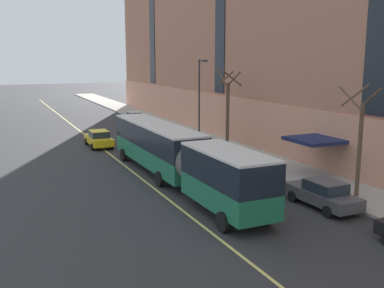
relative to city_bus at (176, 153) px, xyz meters
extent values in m
plane|color=#303033|center=(0.58, -5.67, -2.05)|extent=(260.00, 260.00, 0.00)
cube|color=#ADA89E|center=(8.93, -2.67, -1.97)|extent=(4.21, 160.00, 0.15)
cube|color=tan|center=(10.97, -5.67, 0.15)|extent=(0.14, 110.00, 4.40)
cube|color=navy|center=(9.44, -2.18, 0.55)|extent=(3.20, 3.40, 0.24)
cube|color=#1E232B|center=(10.99, 35.58, 12.89)|extent=(0.10, 2.00, 20.65)
cube|color=#1E704C|center=(-0.04, 3.66, -0.80)|extent=(2.57, 12.51, 1.25)
cube|color=black|center=(-0.04, 3.66, 0.59)|extent=(2.59, 12.51, 1.53)
cube|color=white|center=(-0.04, 3.66, 1.41)|extent=(2.60, 12.51, 0.12)
cube|color=#19232D|center=(-0.10, 9.93, 0.43)|extent=(2.26, 0.10, 1.15)
cube|color=orange|center=(-0.10, 9.94, 1.17)|extent=(1.72, 0.08, 0.28)
cube|color=black|center=(-0.10, 9.95, -1.33)|extent=(2.40, 0.14, 0.24)
cube|color=white|center=(-0.96, 9.94, -1.08)|extent=(0.28, 0.06, 0.18)
cube|color=white|center=(0.76, 9.96, -1.08)|extent=(0.28, 0.06, 0.18)
cylinder|color=#595651|center=(0.03, -3.08, -0.04)|extent=(2.34, 1.02, 2.33)
cube|color=#1E704C|center=(0.07, -6.80, -0.80)|extent=(2.51, 6.45, 1.25)
cube|color=black|center=(0.07, -6.80, 0.59)|extent=(2.53, 6.45, 1.53)
cube|color=white|center=(0.07, -6.80, 1.41)|extent=(2.54, 6.45, 0.12)
cylinder|color=black|center=(-1.30, 8.02, -1.55)|extent=(0.31, 1.00, 1.00)
cylinder|color=black|center=(1.15, 8.04, -1.55)|extent=(0.31, 1.00, 1.00)
cylinder|color=black|center=(-1.22, -0.10, -1.55)|extent=(0.31, 1.00, 1.00)
cylinder|color=black|center=(1.23, -0.07, -1.55)|extent=(0.31, 1.00, 1.00)
cylinder|color=black|center=(-1.14, -8.58, -1.55)|extent=(0.31, 1.00, 1.00)
cylinder|color=black|center=(1.31, -8.55, -1.55)|extent=(0.31, 1.00, 1.00)
cube|color=#BCAD89|center=(5.65, 11.51, -1.41)|extent=(1.78, 4.45, 0.64)
cube|color=#232D38|center=(5.65, 11.29, -0.81)|extent=(1.56, 2.01, 0.56)
cube|color=#BCAD89|center=(5.65, 11.29, -0.51)|extent=(1.52, 1.92, 0.04)
cylinder|color=black|center=(4.78, 12.88, -1.73)|extent=(0.22, 0.64, 0.64)
cylinder|color=black|center=(6.50, 12.89, -1.73)|extent=(0.22, 0.64, 0.64)
cylinder|color=black|center=(4.79, 10.13, -1.73)|extent=(0.22, 0.64, 0.64)
cylinder|color=black|center=(6.52, 10.14, -1.73)|extent=(0.22, 0.64, 0.64)
cube|color=silver|center=(5.51, 27.35, -1.41)|extent=(1.84, 4.30, 0.64)
cube|color=#232D38|center=(5.50, 27.14, -0.81)|extent=(1.56, 1.96, 0.56)
cube|color=silver|center=(5.50, 27.14, -0.51)|extent=(1.52, 1.87, 0.04)
cylinder|color=black|center=(4.71, 28.69, -1.73)|extent=(0.24, 0.65, 0.64)
cylinder|color=black|center=(6.39, 28.64, -1.73)|extent=(0.24, 0.65, 0.64)
cylinder|color=black|center=(4.63, 26.06, -1.73)|extent=(0.24, 0.65, 0.64)
cylinder|color=black|center=(6.31, 26.01, -1.73)|extent=(0.24, 0.65, 0.64)
cube|color=#B7B7BC|center=(5.71, 3.37, -1.41)|extent=(1.81, 4.80, 0.64)
cube|color=#232D38|center=(5.71, 3.14, -0.81)|extent=(1.55, 2.17, 0.56)
cube|color=#B7B7BC|center=(5.71, 3.14, -0.51)|extent=(1.52, 2.08, 0.04)
cylinder|color=black|center=(4.90, 4.87, -1.73)|extent=(0.23, 0.64, 0.64)
cylinder|color=black|center=(6.58, 4.84, -1.73)|extent=(0.23, 0.64, 0.64)
cylinder|color=black|center=(4.84, 1.91, -1.73)|extent=(0.23, 0.64, 0.64)
cylinder|color=black|center=(6.52, 1.88, -1.73)|extent=(0.23, 0.64, 0.64)
cube|color=#4C4C51|center=(5.57, -7.64, -1.41)|extent=(1.86, 4.72, 0.64)
cube|color=#232D38|center=(5.57, -7.87, -0.81)|extent=(1.60, 2.14, 0.56)
cube|color=#4C4C51|center=(5.57, -7.87, -0.51)|extent=(1.56, 2.04, 0.04)
cylinder|color=black|center=(4.67, -6.20, -1.73)|extent=(0.23, 0.64, 0.64)
cylinder|color=black|center=(6.42, -6.17, -1.73)|extent=(0.23, 0.64, 0.64)
cylinder|color=black|center=(4.72, -9.11, -1.73)|extent=(0.23, 0.64, 0.64)
cylinder|color=black|center=(6.47, -9.08, -1.73)|extent=(0.23, 0.64, 0.64)
cube|color=yellow|center=(-1.80, 14.68, -1.41)|extent=(1.83, 4.62, 0.64)
cube|color=#232D38|center=(-1.80, 14.45, -0.81)|extent=(1.60, 2.08, 0.56)
cube|color=yellow|center=(-1.80, 14.45, -0.51)|extent=(1.56, 1.99, 0.04)
cylinder|color=black|center=(-2.68, 16.11, -1.73)|extent=(0.22, 0.64, 0.64)
cylinder|color=black|center=(-0.91, 16.11, -1.73)|extent=(0.22, 0.64, 0.64)
cylinder|color=black|center=(-2.69, 13.25, -1.73)|extent=(0.22, 0.64, 0.64)
cylinder|color=black|center=(-0.92, 13.25, -1.73)|extent=(0.22, 0.64, 0.64)
cylinder|color=brown|center=(8.53, -7.20, 0.83)|extent=(0.25, 0.25, 5.45)
cylinder|color=brown|center=(9.16, -7.18, 3.88)|extent=(0.15, 1.34, 1.15)
cylinder|color=brown|center=(8.73, -6.37, 3.96)|extent=(1.74, 0.53, 1.31)
cylinder|color=brown|center=(7.60, -7.13, 3.91)|extent=(0.25, 1.93, 1.22)
cylinder|color=brown|center=(8.53, 8.65, 1.02)|extent=(0.32, 0.32, 5.85)
cylinder|color=brown|center=(9.25, 8.83, 4.30)|extent=(0.51, 1.55, 1.22)
cylinder|color=brown|center=(8.65, 9.29, 4.33)|extent=(1.39, 0.40, 1.27)
cylinder|color=brown|center=(7.83, 8.56, 4.48)|extent=(0.35, 1.52, 1.56)
cylinder|color=brown|center=(8.47, 7.79, 4.37)|extent=(1.82, 0.26, 1.37)
cylinder|color=#2D2D30|center=(7.43, 12.30, 2.04)|extent=(0.16, 0.16, 7.88)
cylinder|color=#2D2D30|center=(7.43, 11.75, 5.88)|extent=(0.10, 1.10, 0.10)
cube|color=#3D3D3F|center=(7.43, 11.20, 5.83)|extent=(0.36, 0.60, 0.20)
cube|color=#E0D66B|center=(-1.70, -2.67, -2.05)|extent=(0.16, 140.00, 0.01)
camera|label=1|loc=(-10.81, -26.39, 6.10)|focal=42.00mm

